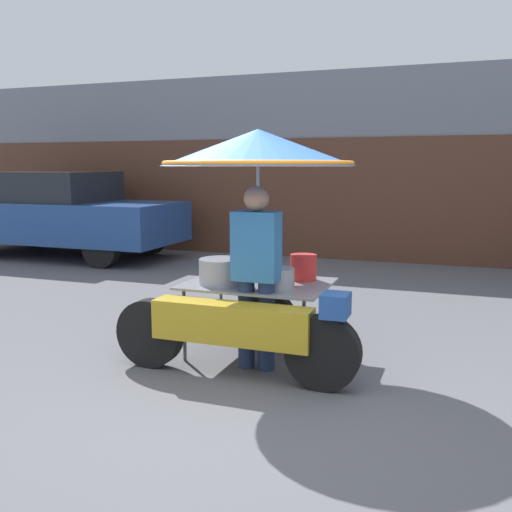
% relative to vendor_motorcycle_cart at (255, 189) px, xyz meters
% --- Properties ---
extents(ground_plane, '(36.00, 36.00, 0.00)m').
position_rel_vendor_motorcycle_cart_xyz_m(ground_plane, '(0.28, -0.95, -1.51)').
color(ground_plane, '#56565B').
extents(shopfront_building, '(28.00, 2.06, 3.41)m').
position_rel_vendor_motorcycle_cart_xyz_m(shopfront_building, '(0.28, 6.69, 0.19)').
color(shopfront_building, gray).
rests_on(shopfront_building, ground).
extents(vendor_motorcycle_cart, '(2.10, 1.70, 2.02)m').
position_rel_vendor_motorcycle_cart_xyz_m(vendor_motorcycle_cart, '(0.00, 0.00, 0.00)').
color(vendor_motorcycle_cart, black).
rests_on(vendor_motorcycle_cart, ground).
extents(vendor_person, '(0.38, 0.22, 1.55)m').
position_rel_vendor_motorcycle_cart_xyz_m(vendor_person, '(0.11, -0.27, -0.65)').
color(vendor_person, navy).
rests_on(vendor_person, ground).
extents(parked_car, '(4.52, 1.83, 1.60)m').
position_rel_vendor_motorcycle_cart_xyz_m(parked_car, '(-5.47, 4.17, -0.69)').
color(parked_car, black).
rests_on(parked_car, ground).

